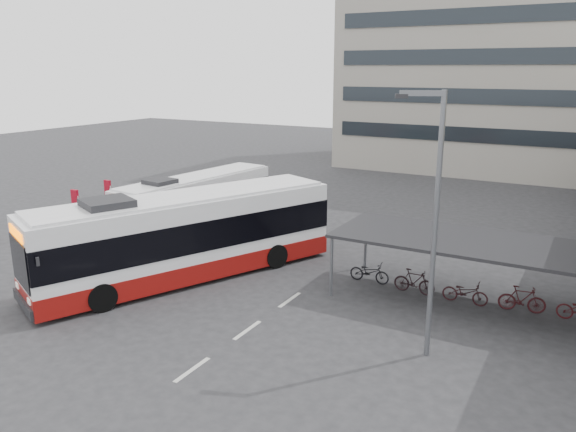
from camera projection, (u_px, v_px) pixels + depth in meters
The scene contains 10 objects.
ground at pixel (237, 288), 23.01m from camera, with size 120.00×120.00×0.00m, color #28282B.
bike_shelter at pixel (467, 266), 21.13m from camera, with size 10.00×4.00×2.54m.
office_block at pixel (533, 22), 47.33m from camera, with size 30.00×15.00×25.00m, color gray.
road_markings at pixel (247, 330), 19.30m from camera, with size 0.15×7.60×0.01m.
bus_main at pixel (187, 237), 23.80m from camera, with size 7.96×13.19×3.90m.
bus_teal at pixel (197, 201), 31.77m from camera, with size 3.37×10.72×3.12m.
pedestrian at pixel (215, 231), 27.74m from camera, with size 0.68×0.45×1.87m, color black.
lamp_post at pixel (433, 212), 16.48m from camera, with size 1.37×0.67×8.16m.
sign_totem_mid at pixel (76, 209), 30.99m from camera, with size 0.50×0.16×2.30m.
sign_totem_north at pixel (109, 198), 33.70m from camera, with size 0.49×0.15×2.28m.
Camera 1 is at (12.37, -17.71, 8.73)m, focal length 35.00 mm.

